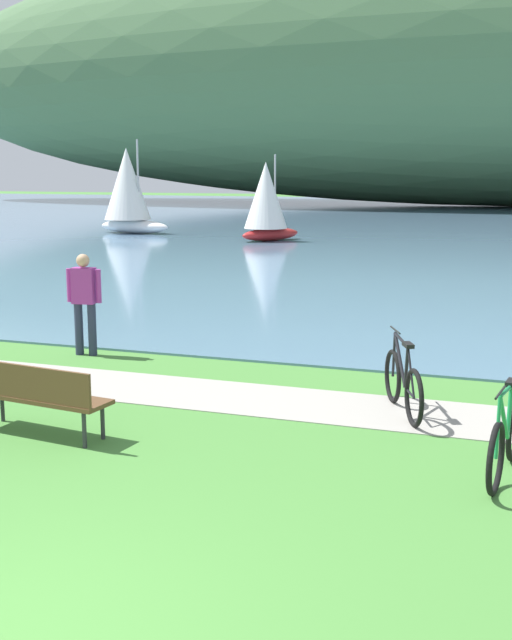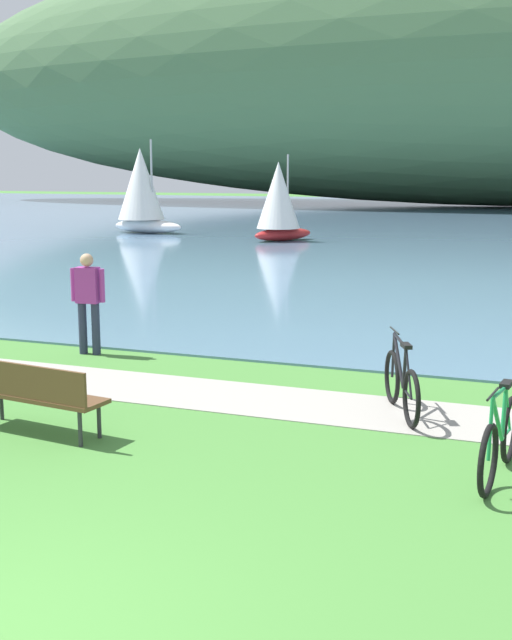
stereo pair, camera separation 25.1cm
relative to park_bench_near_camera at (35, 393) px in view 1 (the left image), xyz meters
The scene contains 8 objects.
bay_water 44.35m from the park_bench_near_camera, 87.36° to the left, with size 180.00×80.00×0.04m, color #5B7F9E.
shoreline_path 3.10m from the park_bench_near_camera, 48.17° to the left, with size 60.00×1.50×0.01m, color #A39E93.
park_bench_near_camera is the anchor object (origin of this frame).
bicycle_leaning_near_bench 5.25m from the park_bench_near_camera, ahead, with size 0.28×1.76×1.01m.
bicycle_beside_path 4.53m from the park_bench_near_camera, 30.55° to the left, with size 0.77×1.64×1.01m.
person_at_shoreline 4.26m from the park_bench_near_camera, 113.43° to the left, with size 0.61×0.26×1.71m.
sailboat_nearest_to_shore 31.00m from the park_bench_near_camera, 116.23° to the left, with size 3.95×2.55×4.51m.
sailboat_mid_bay 26.42m from the park_bench_near_camera, 102.82° to the left, with size 2.60×3.20×3.73m.
Camera 1 is at (3.39, -3.77, 3.06)m, focal length 45.23 mm.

